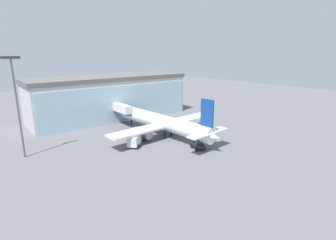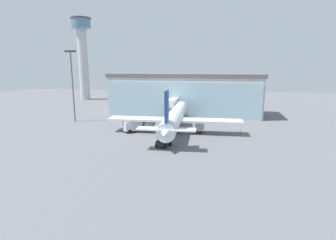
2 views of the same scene
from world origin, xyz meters
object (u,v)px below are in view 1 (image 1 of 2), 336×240
at_px(catering_truck, 136,138).
at_px(safety_cone_nose, 176,141).
at_px(airplane, 163,122).
at_px(jet_bridge, 116,107).
at_px(apron_light_mast, 17,100).
at_px(safety_cone_wingtip, 199,122).
at_px(baggage_cart, 177,129).
at_px(pushback_tug, 198,145).

relative_size(catering_truck, safety_cone_nose, 12.81).
bearing_deg(safety_cone_nose, airplane, 80.49).
relative_size(jet_bridge, catering_truck, 2.05).
xyz_separation_m(jet_bridge, airplane, (2.70, -17.87, -1.34)).
height_order(airplane, safety_cone_nose, airplane).
height_order(jet_bridge, apron_light_mast, apron_light_mast).
relative_size(jet_bridge, airplane, 0.41).
bearing_deg(safety_cone_nose, jet_bridge, 94.06).
bearing_deg(safety_cone_nose, catering_truck, 149.07).
distance_m(airplane, safety_cone_wingtip, 15.89).
xyz_separation_m(baggage_cart, safety_cone_nose, (-6.14, -6.46, -0.23)).
bearing_deg(baggage_cart, safety_cone_nose, -122.90).
xyz_separation_m(catering_truck, safety_cone_wingtip, (24.44, 3.00, -1.19)).
distance_m(jet_bridge, baggage_cart, 19.54).
bearing_deg(apron_light_mast, pushback_tug, -34.01).
xyz_separation_m(apron_light_mast, safety_cone_nose, (28.97, -13.40, -11.36)).
height_order(catering_truck, safety_cone_nose, catering_truck).
distance_m(airplane, pushback_tug, 12.74).
bearing_deg(pushback_tug, baggage_cart, -4.85).
distance_m(catering_truck, safety_cone_nose, 9.34).
relative_size(apron_light_mast, catering_truck, 2.80).
height_order(catering_truck, pushback_tug, catering_truck).
height_order(apron_light_mast, baggage_cart, apron_light_mast).
distance_m(catering_truck, safety_cone_wingtip, 24.65).
relative_size(baggage_cart, safety_cone_wingtip, 5.54).
bearing_deg(airplane, jet_bridge, 6.78).
distance_m(apron_light_mast, catering_truck, 24.90).
relative_size(safety_cone_nose, safety_cone_wingtip, 1.00).
height_order(apron_light_mast, pushback_tug, apron_light_mast).
bearing_deg(safety_cone_nose, pushback_tug, -85.40).
xyz_separation_m(apron_light_mast, catering_truck, (21.03, -8.64, -10.16)).
bearing_deg(safety_cone_nose, baggage_cart, 46.45).
relative_size(catering_truck, pushback_tug, 1.95).
xyz_separation_m(apron_light_mast, baggage_cart, (35.12, -6.93, -11.13)).
distance_m(safety_cone_nose, safety_cone_wingtip, 18.23).
relative_size(apron_light_mast, safety_cone_nose, 35.88).
bearing_deg(jet_bridge, safety_cone_wingtip, -129.00).
bearing_deg(catering_truck, baggage_cart, -32.29).
relative_size(jet_bridge, safety_cone_nose, 26.28).
distance_m(jet_bridge, safety_cone_nose, 24.33).
relative_size(apron_light_mast, safety_cone_wingtip, 35.88).
distance_m(apron_light_mast, safety_cone_wingtip, 47.20).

